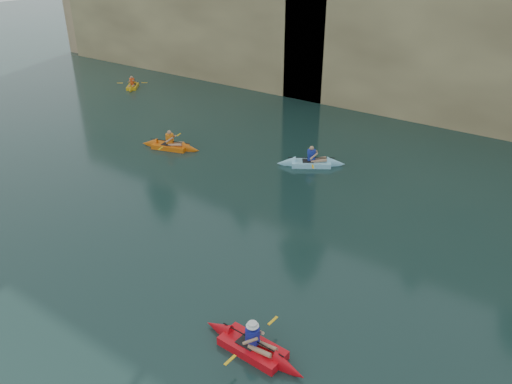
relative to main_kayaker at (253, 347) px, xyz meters
The scene contains 10 objects.
ground 2.56m from the main_kayaker, 167.73° to the right, with size 160.00×160.00×0.00m, color black.
cliff 30.13m from the main_kayaker, 94.85° to the left, with size 70.00×16.00×12.00m, color tan.
cliff_slab_west 31.92m from the main_kayaker, 135.57° to the left, with size 26.00×2.40×10.56m, color tan.
cliff_slab_center 22.75m from the main_kayaker, 91.30° to the left, with size 24.00×2.40×11.40m, color tan.
sea_cave_west 29.70m from the main_kayaker, 133.76° to the left, with size 4.50×1.00×4.00m, color black.
sea_cave_center 22.42m from the main_kayaker, 106.89° to the left, with size 3.50×1.00×3.20m, color black.
main_kayaker is the anchor object (origin of this frame).
kayaker_orange 15.19m from the main_kayaker, 142.70° to the left, with size 3.42×2.41×1.27m.
kayaker_yellow 27.92m from the main_kayaker, 144.63° to the left, with size 2.22×2.54×1.11m.
kayaker_ltblue_mid 12.64m from the main_kayaker, 112.88° to the left, with size 3.22×2.53×1.28m.
Camera 1 is at (8.45, -7.59, 10.08)m, focal length 35.00 mm.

